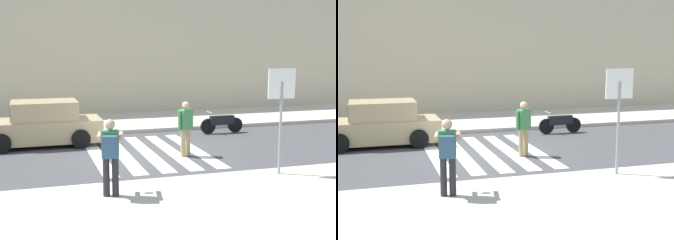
% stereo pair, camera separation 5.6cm
% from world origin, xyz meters
% --- Properties ---
extents(ground_plane, '(120.00, 120.00, 0.00)m').
position_xyz_m(ground_plane, '(0.00, 0.00, 0.00)').
color(ground_plane, '#424244').
extents(sidewalk_near, '(60.00, 6.00, 0.14)m').
position_xyz_m(sidewalk_near, '(0.00, -6.20, 0.07)').
color(sidewalk_near, beige).
rests_on(sidewalk_near, ground).
extents(sidewalk_far, '(60.00, 4.80, 0.14)m').
position_xyz_m(sidewalk_far, '(0.00, 6.00, 0.07)').
color(sidewalk_far, beige).
rests_on(sidewalk_far, ground).
extents(building_facade_far, '(56.00, 4.00, 6.60)m').
position_xyz_m(building_facade_far, '(0.00, 10.40, 3.30)').
color(building_facade_far, beige).
rests_on(building_facade_far, ground).
extents(crosswalk_stripe_0, '(0.44, 5.20, 0.01)m').
position_xyz_m(crosswalk_stripe_0, '(-1.60, 0.20, 0.00)').
color(crosswalk_stripe_0, silver).
rests_on(crosswalk_stripe_0, ground).
extents(crosswalk_stripe_1, '(0.44, 5.20, 0.01)m').
position_xyz_m(crosswalk_stripe_1, '(-0.80, 0.20, 0.00)').
color(crosswalk_stripe_1, silver).
rests_on(crosswalk_stripe_1, ground).
extents(crosswalk_stripe_2, '(0.44, 5.20, 0.01)m').
position_xyz_m(crosswalk_stripe_2, '(0.00, 0.20, 0.00)').
color(crosswalk_stripe_2, silver).
rests_on(crosswalk_stripe_2, ground).
extents(crosswalk_stripe_3, '(0.44, 5.20, 0.01)m').
position_xyz_m(crosswalk_stripe_3, '(0.80, 0.20, 0.00)').
color(crosswalk_stripe_3, silver).
rests_on(crosswalk_stripe_3, ground).
extents(crosswalk_stripe_4, '(0.44, 5.20, 0.01)m').
position_xyz_m(crosswalk_stripe_4, '(1.60, 0.20, 0.00)').
color(crosswalk_stripe_4, silver).
rests_on(crosswalk_stripe_4, ground).
extents(stop_sign, '(0.76, 0.08, 2.72)m').
position_xyz_m(stop_sign, '(2.54, -3.71, 2.13)').
color(stop_sign, gray).
rests_on(stop_sign, sidewalk_near).
extents(photographer_with_backpack, '(0.68, 0.91, 1.72)m').
position_xyz_m(photographer_with_backpack, '(-1.96, -4.28, 1.17)').
color(photographer_with_backpack, '#232328').
rests_on(photographer_with_backpack, sidewalk_near).
extents(pedestrian_crossing, '(0.55, 0.36, 1.72)m').
position_xyz_m(pedestrian_crossing, '(1.03, -0.66, 0.97)').
color(pedestrian_crossing, tan).
rests_on(pedestrian_crossing, ground).
extents(parked_car_tan, '(4.10, 1.92, 1.55)m').
position_xyz_m(parked_car_tan, '(-3.19, 2.30, 0.73)').
color(parked_car_tan, tan).
rests_on(parked_car_tan, ground).
extents(motorcycle, '(1.76, 0.60, 0.87)m').
position_xyz_m(motorcycle, '(3.66, 2.60, 0.41)').
color(motorcycle, black).
rests_on(motorcycle, ground).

